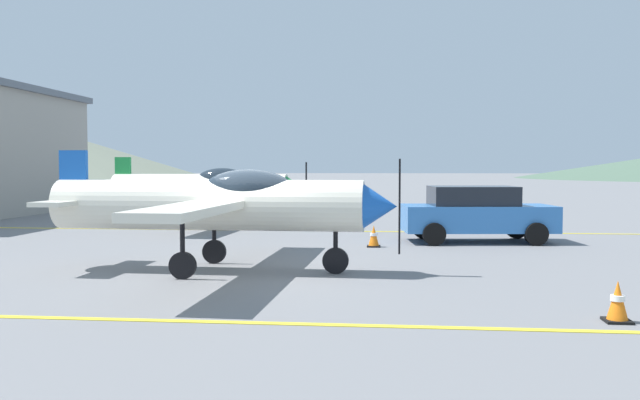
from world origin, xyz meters
The scene contains 9 objects.
ground_plane centered at (0.00, 0.00, 0.00)m, with size 400.00×400.00×0.00m, color slate.
apron_line_near centered at (0.00, -4.43, 0.01)m, with size 80.00×0.16×0.01m, color yellow.
apron_line_far centered at (0.00, 8.81, 0.01)m, with size 80.00×0.16×0.01m, color yellow.
airplane_near centered at (-0.62, 0.03, 1.43)m, with size 7.33×8.45×2.54m.
airplane_mid centered at (-3.77, 10.21, 1.43)m, with size 7.36×8.47×2.54m.
car_sedan centered at (5.37, 6.08, 0.84)m, with size 4.48×2.41×1.62m.
traffic_cone_front centered at (6.07, -3.83, 0.29)m, with size 0.36×0.36×0.59m.
traffic_cone_side centered at (2.45, 4.57, 0.29)m, with size 0.36×0.36×0.59m.
hill_left centered at (-64.29, 112.97, 4.66)m, with size 60.80×60.80×9.32m, color slate.
Camera 1 is at (2.86, -13.45, 2.19)m, focal length 37.24 mm.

